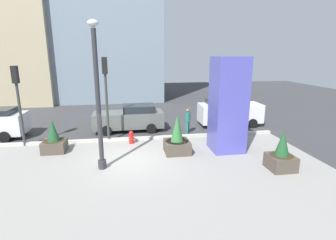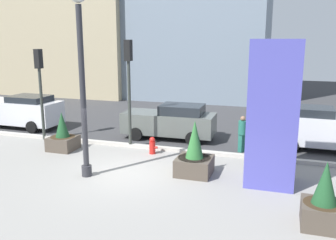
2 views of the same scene
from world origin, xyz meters
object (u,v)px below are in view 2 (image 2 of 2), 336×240
at_px(car_intersection, 171,121).
at_px(pedestrian_on_sidewalk, 242,132).
at_px(traffic_light_corner, 129,77).
at_px(lamp_post, 83,92).
at_px(car_far_lane, 323,129).
at_px(traffic_light_far_side, 40,79).
at_px(fire_hydrant, 152,146).
at_px(potted_plant_near_right, 63,137).
at_px(art_pillar_blue, 273,114).
at_px(potted_plant_near_left, 324,203).
at_px(car_passing_lane, 21,111).
at_px(potted_plant_mid_plaza, 194,156).

relative_size(car_intersection, pedestrian_on_sidewalk, 2.85).
bearing_deg(pedestrian_on_sidewalk, traffic_light_corner, -169.89).
relative_size(lamp_post, traffic_light_corner, 1.31).
relative_size(car_far_lane, pedestrian_on_sidewalk, 2.75).
height_order(traffic_light_far_side, car_intersection, traffic_light_far_side).
bearing_deg(traffic_light_far_side, fire_hydrant, -5.54).
bearing_deg(lamp_post, car_far_lane, 36.05).
bearing_deg(potted_plant_near_right, car_far_lane, 18.03).
bearing_deg(car_intersection, art_pillar_blue, -41.82).
xyz_separation_m(lamp_post, potted_plant_near_left, (7.78, -1.35, -2.38)).
bearing_deg(car_intersection, car_far_lane, 2.11).
xyz_separation_m(potted_plant_near_right, pedestrian_on_sidewalk, (7.59, 2.15, 0.28)).
height_order(potted_plant_near_right, traffic_light_far_side, traffic_light_far_side).
distance_m(lamp_post, car_far_lane, 10.50).
relative_size(potted_plant_near_left, fire_hydrant, 2.43).
bearing_deg(fire_hydrant, pedestrian_on_sidewalk, 22.31).
bearing_deg(pedestrian_on_sidewalk, car_passing_lane, 176.08).
distance_m(lamp_post, potted_plant_near_left, 8.24).
xyz_separation_m(potted_plant_mid_plaza, fire_hydrant, (-2.29, 1.81, -0.32)).
bearing_deg(car_far_lane, fire_hydrant, -157.41).
xyz_separation_m(potted_plant_near_left, fire_hydrant, (-6.41, 4.51, -0.30)).
relative_size(fire_hydrant, traffic_light_corner, 0.16).
bearing_deg(car_far_lane, art_pillar_blue, -113.38).
distance_m(lamp_post, car_passing_lane, 9.30).
bearing_deg(traffic_light_far_side, traffic_light_corner, 0.47).
relative_size(potted_plant_mid_plaza, car_passing_lane, 0.44).
bearing_deg(traffic_light_far_side, car_intersection, 19.44).
bearing_deg(potted_plant_near_left, potted_plant_mid_plaza, 146.76).
relative_size(art_pillar_blue, traffic_light_corner, 1.01).
relative_size(art_pillar_blue, potted_plant_near_right, 2.82).
bearing_deg(car_intersection, potted_plant_mid_plaza, -62.64).
xyz_separation_m(potted_plant_near_right, car_passing_lane, (-4.59, 2.98, 0.33)).
xyz_separation_m(potted_plant_near_left, pedestrian_on_sidewalk, (-2.80, 6.00, 0.21)).
distance_m(art_pillar_blue, car_intersection, 6.82).
xyz_separation_m(traffic_light_far_side, car_far_lane, (12.83, 2.33, -1.98)).
bearing_deg(potted_plant_near_right, car_passing_lane, 146.98).
height_order(lamp_post, traffic_light_corner, lamp_post).
bearing_deg(potted_plant_mid_plaza, traffic_light_corner, 145.97).
distance_m(potted_plant_mid_plaza, traffic_light_corner, 5.01).
relative_size(potted_plant_mid_plaza, potted_plant_near_left, 1.11).
height_order(art_pillar_blue, car_passing_lane, art_pillar_blue).
xyz_separation_m(car_intersection, pedestrian_on_sidewalk, (3.62, -1.16, 0.02)).
distance_m(art_pillar_blue, traffic_light_far_side, 11.08).
height_order(potted_plant_mid_plaza, fire_hydrant, potted_plant_mid_plaza).
distance_m(traffic_light_far_side, car_passing_lane, 3.80).
xyz_separation_m(lamp_post, potted_plant_mid_plaza, (3.65, 1.35, -2.37)).
bearing_deg(car_intersection, pedestrian_on_sidewalk, -17.70).
height_order(art_pillar_blue, car_intersection, art_pillar_blue).
bearing_deg(traffic_light_far_side, potted_plant_mid_plaza, -16.27).
bearing_deg(traffic_light_far_side, potted_plant_near_right, -33.15).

